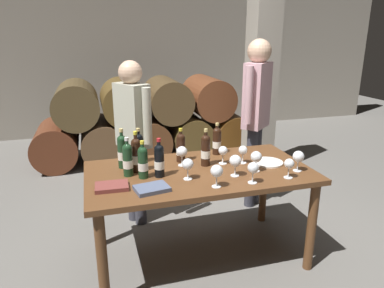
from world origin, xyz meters
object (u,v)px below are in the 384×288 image
wine_glass_0 (298,157)px  wine_glass_2 (243,151)px  wine_glass_8 (235,161)px  tasting_notebook (152,188)px  dining_table (199,181)px  wine_glass_1 (289,164)px  wine_bottle_6 (217,141)px  wine_glass_9 (188,165)px  wine_bottle_2 (128,159)px  sommelier_presenting (256,109)px  wine_glass_7 (223,151)px  wine_bottle_1 (159,160)px  wine_bottle_7 (143,162)px  taster_seated_left (133,130)px  wine_glass_5 (217,172)px  wine_glass_3 (256,157)px  wine_glass_6 (182,152)px  wine_bottle_0 (206,150)px  wine_bottle_3 (139,148)px  wine_bottle_5 (122,151)px  wine_glass_4 (253,168)px  serving_plate (268,162)px  wine_bottle_4 (181,147)px  leather_ledger (112,186)px  wine_bottle_8 (136,155)px

wine_glass_0 → wine_glass_2: (-0.33, 0.27, -0.01)m
wine_glass_8 → tasting_notebook: size_ratio=0.74×
dining_table → wine_glass_1: 0.69m
wine_glass_2 → tasting_notebook: size_ratio=0.66×
wine_bottle_6 → wine_glass_9: bearing=-129.8°
wine_bottle_2 → tasting_notebook: wine_bottle_2 is taller
tasting_notebook → sommelier_presenting: bearing=29.0°
wine_glass_7 → wine_bottle_1: bearing=-167.7°
wine_bottle_7 → taster_seated_left: 0.75m
wine_bottle_7 → wine_glass_5: (0.45, -0.30, -0.01)m
wine_glass_1 → wine_glass_3: bearing=132.5°
wine_bottle_2 → wine_glass_0: 1.27m
wine_glass_6 → wine_glass_7: wine_glass_6 is taller
wine_bottle_0 → wine_glass_8: wine_bottle_0 is taller
wine_bottle_3 → wine_glass_6: wine_bottle_3 is taller
wine_glass_6 → wine_glass_8: 0.45m
wine_bottle_7 → wine_glass_5: size_ratio=1.75×
wine_bottle_5 → wine_glass_2: size_ratio=2.14×
wine_glass_4 → wine_glass_7: (-0.06, 0.42, -0.00)m
wine_glass_1 → wine_glass_8: (-0.36, 0.14, 0.01)m
wine_bottle_3 → serving_plate: wine_bottle_3 is taller
wine_bottle_0 → wine_bottle_6: size_ratio=1.08×
dining_table → taster_seated_left: taster_seated_left is taller
wine_bottle_4 → wine_bottle_7: same height
wine_bottle_6 → wine_glass_7: size_ratio=1.88×
dining_table → wine_glass_5: 0.39m
sommelier_presenting → wine_bottle_0: bearing=-138.6°
wine_glass_9 → wine_glass_4: bearing=-24.5°
wine_glass_5 → wine_glass_8: (0.20, 0.15, 0.00)m
wine_glass_1 → sommelier_presenting: sommelier_presenting is taller
wine_glass_6 → wine_bottle_6: bearing=27.7°
serving_plate → taster_seated_left: taster_seated_left is taller
wine_bottle_2 → wine_bottle_6: (0.79, 0.28, -0.01)m
wine_bottle_2 → taster_seated_left: (0.13, 0.67, 0.04)m
wine_bottle_5 → wine_glass_4: (0.84, -0.56, -0.03)m
wine_glass_5 → wine_glass_9: (-0.15, 0.18, -0.00)m
wine_bottle_0 → serving_plate: wine_bottle_0 is taller
wine_glass_3 → sommelier_presenting: size_ratio=0.09×
wine_bottle_4 → wine_glass_2: (0.47, -0.18, -0.02)m
wine_glass_2 → sommelier_presenting: sommelier_presenting is taller
wine_bottle_2 → wine_glass_4: bearing=-24.9°
serving_plate → wine_glass_9: bearing=-169.2°
wine_bottle_7 → wine_glass_8: 0.67m
taster_seated_left → sommelier_presenting: bearing=1.4°
wine_glass_5 → leather_ledger: 0.72m
wine_bottle_8 → taster_seated_left: bearing=84.7°
wine_glass_4 → wine_glass_9: (-0.42, 0.19, 0.00)m
sommelier_presenting → taster_seated_left: (-1.23, -0.03, -0.12)m
wine_glass_9 → sommelier_presenting: 1.32m
wine_bottle_4 → wine_glass_7: (0.31, -0.15, -0.02)m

